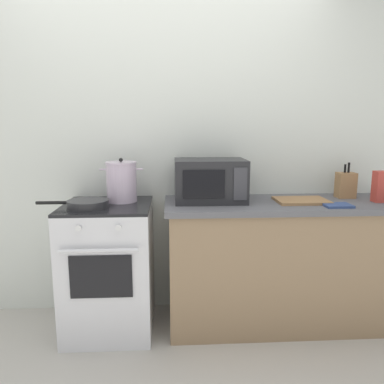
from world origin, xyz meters
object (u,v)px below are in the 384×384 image
Objects in this scene: cutting_board at (301,201)px; oven_mitt at (337,205)px; knife_block at (346,185)px; microwave at (210,180)px; pasta_box at (380,187)px; stock_pot at (122,182)px; frying_pan at (87,204)px; stove at (109,268)px.

cutting_board is 2.00× the size of oven_mitt.
knife_block reaches higher than cutting_board.
microwave is 0.67m from cutting_board.
oven_mitt is at bearing -15.92° from microwave.
pasta_box is (0.55, -0.03, 0.10)m from cutting_board.
cutting_board is at bearing -159.99° from knife_block.
cutting_board is at bearing -4.26° from stock_pot.
microwave is (0.83, 0.17, 0.12)m from frying_pan.
stove is 5.11× the size of oven_mitt.
knife_block is (1.66, 0.05, -0.05)m from stock_pot.
stove is 1.84× the size of microwave.
knife_block is 0.37m from oven_mitt.
oven_mitt is (1.67, -0.06, -0.02)m from frying_pan.
oven_mitt is (0.83, -0.24, -0.14)m from microwave.
stock_pot is 1.42× the size of pasta_box.
cutting_board is (1.37, 0.00, 0.47)m from stove.
microwave reaches higher than stove.
stock_pot reaches higher than oven_mitt.
pasta_box is 0.39m from oven_mitt.
stock_pot reaches higher than pasta_box.
knife_block is 1.20× the size of pasta_box.
frying_pan is (-0.21, -0.19, -0.12)m from stock_pot.
oven_mitt is at bearing -9.88° from stock_pot.
cutting_board is (1.48, 0.10, -0.02)m from frying_pan.
stock_pot is 0.66× the size of frying_pan.
oven_mitt is (1.46, -0.25, -0.13)m from stock_pot.
knife_block reaches higher than frying_pan.
microwave is 2.78× the size of oven_mitt.
cutting_board is 0.25m from oven_mitt.
knife_block is at bearing 3.44° from microwave.
stock_pot is 0.30m from frying_pan.
microwave is 1.39× the size of cutting_board.
frying_pan is at bearing -139.75° from stove.
stock_pot is 1.83m from pasta_box.
stove is at bearing -134.50° from stock_pot.
microwave is at bearing 11.74° from frying_pan.
knife_block is 1.47× the size of oven_mitt.
oven_mitt is at bearing -123.14° from knife_block.
stock_pot reaches higher than knife_block.
oven_mitt is at bearing -40.31° from cutting_board.
stock_pot is at bearing -178.44° from knife_block.
knife_block is (1.75, 0.14, 0.56)m from stove.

